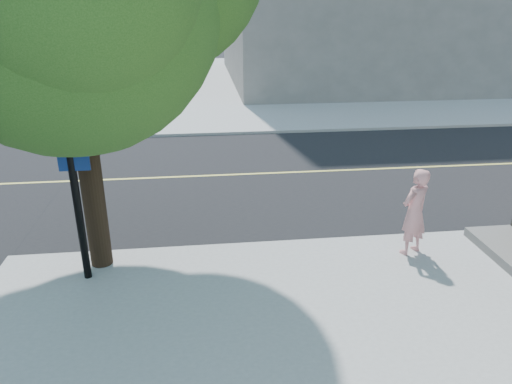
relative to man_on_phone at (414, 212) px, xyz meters
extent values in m
plane|color=black|center=(-6.93, 0.78, -1.00)|extent=(140.00, 140.00, 0.00)
cube|color=black|center=(-6.93, 5.28, -0.99)|extent=(140.00, 9.00, 0.01)
cube|color=#A2A2A2|center=(6.57, 22.28, -0.94)|extent=(29.00, 25.00, 0.12)
imported|color=pink|center=(0.00, 0.00, 0.00)|extent=(0.76, 0.67, 1.75)
cylinder|color=black|center=(-6.03, 0.28, 1.13)|extent=(0.40, 0.40, 4.02)
sphere|color=#356320|center=(-6.03, 0.28, 3.81)|extent=(4.91, 4.91, 4.91)
cylinder|color=black|center=(-6.19, -0.20, 1.49)|extent=(0.14, 0.14, 4.73)
cube|color=white|center=(-6.14, -0.22, 2.05)|extent=(0.62, 0.04, 0.23)
cube|color=navy|center=(-6.14, -0.22, 1.49)|extent=(0.51, 0.04, 0.62)
imported|color=black|center=(-6.19, -0.20, 2.95)|extent=(0.18, 0.23, 1.13)
camera|label=1|loc=(-4.05, -8.06, 3.81)|focal=33.76mm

